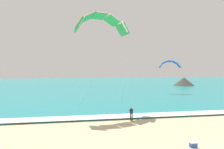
{
  "coord_description": "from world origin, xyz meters",
  "views": [
    {
      "loc": [
        -12.28,
        -15.05,
        6.42
      ],
      "look_at": [
        -5.62,
        17.88,
        5.49
      ],
      "focal_mm": 38.65,
      "sensor_mm": 36.0,
      "label": 1
    }
  ],
  "objects_px": {
    "kitesurfer": "(131,113)",
    "kite_primary": "(101,21)",
    "surfboard": "(131,120)",
    "kite_distant": "(170,63)",
    "cooler_box": "(193,145)"
  },
  "relations": [
    {
      "from": "surfboard",
      "to": "kitesurfer",
      "type": "xyz_separation_m",
      "value": [
        0.0,
        0.02,
        0.91
      ]
    },
    {
      "from": "kite_primary",
      "to": "kite_distant",
      "type": "bearing_deg",
      "value": 45.93
    },
    {
      "from": "surfboard",
      "to": "kite_primary",
      "type": "distance_m",
      "value": 15.02
    },
    {
      "from": "kitesurfer",
      "to": "kite_primary",
      "type": "height_order",
      "value": "kite_primary"
    },
    {
      "from": "kitesurfer",
      "to": "kite_primary",
      "type": "xyz_separation_m",
      "value": [
        -2.69,
        6.7,
        12.25
      ]
    },
    {
      "from": "surfboard",
      "to": "kite_distant",
      "type": "relative_size",
      "value": 0.27
    },
    {
      "from": "kitesurfer",
      "to": "cooler_box",
      "type": "bearing_deg",
      "value": -78.23
    },
    {
      "from": "kite_distant",
      "to": "cooler_box",
      "type": "relative_size",
      "value": 9.27
    },
    {
      "from": "kite_primary",
      "to": "surfboard",
      "type": "bearing_deg",
      "value": -68.22
    },
    {
      "from": "surfboard",
      "to": "cooler_box",
      "type": "distance_m",
      "value": 10.72
    },
    {
      "from": "kitesurfer",
      "to": "cooler_box",
      "type": "height_order",
      "value": "kitesurfer"
    },
    {
      "from": "cooler_box",
      "to": "kite_distant",
      "type": "bearing_deg",
      "value": 67.67
    },
    {
      "from": "kite_primary",
      "to": "cooler_box",
      "type": "distance_m",
      "value": 22.11
    },
    {
      "from": "kitesurfer",
      "to": "kite_distant",
      "type": "distance_m",
      "value": 34.09
    },
    {
      "from": "surfboard",
      "to": "kite_primary",
      "type": "xyz_separation_m",
      "value": [
        -2.68,
        6.72,
        13.16
      ]
    }
  ]
}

